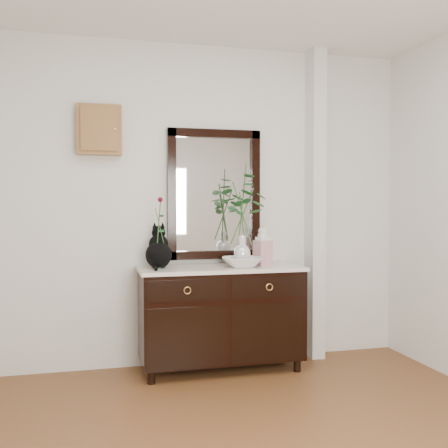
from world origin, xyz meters
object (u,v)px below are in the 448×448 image
object	(u,v)px
cat	(159,246)
lotus_bowl	(242,262)
ginger_jar	(263,245)
sideboard	(221,312)

from	to	relation	value
cat	lotus_bowl	bearing A→B (deg)	-1.98
lotus_bowl	ginger_jar	distance (m)	0.25
ginger_jar	cat	bearing A→B (deg)	178.14
sideboard	ginger_jar	bearing A→B (deg)	3.88
sideboard	ginger_jar	world-z (taller)	ginger_jar
sideboard	cat	xyz separation A→B (m)	(-0.50, 0.05, 0.55)
cat	lotus_bowl	world-z (taller)	cat
cat	lotus_bowl	size ratio (longest dim) A/B	1.06
lotus_bowl	ginger_jar	xyz separation A→B (m)	(0.20, 0.09, 0.12)
cat	ginger_jar	xyz separation A→B (m)	(0.87, -0.03, -0.01)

